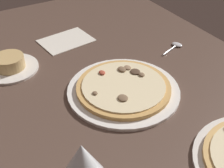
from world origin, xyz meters
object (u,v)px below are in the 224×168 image
at_px(paper_menu, 66,41).
at_px(spoon, 175,46).
at_px(pizza_main, 123,88).
at_px(wine_glass_far, 83,163).
at_px(ramekin_on_saucer, 10,65).

distance_m(paper_menu, spoon, 0.41).
bearing_deg(pizza_main, paper_menu, 3.68).
relative_size(paper_menu, spoon, 1.72).
bearing_deg(wine_glass_far, pizza_main, -43.52).
height_order(wine_glass_far, paper_menu, wine_glass_far).
bearing_deg(spoon, pizza_main, 113.00).
bearing_deg(wine_glass_far, ramekin_on_saucer, 0.05).
xyz_separation_m(paper_menu, spoon, (-0.24, -0.33, 0.00)).
relative_size(pizza_main, ramekin_on_saucer, 1.85).
distance_m(pizza_main, ramekin_on_saucer, 0.38).
height_order(ramekin_on_saucer, spoon, ramekin_on_saucer).
bearing_deg(pizza_main, ramekin_on_saucer, 41.96).
bearing_deg(spoon, paper_menu, 53.33).
bearing_deg(pizza_main, wine_glass_far, 136.48).
relative_size(pizza_main, wine_glass_far, 1.94).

